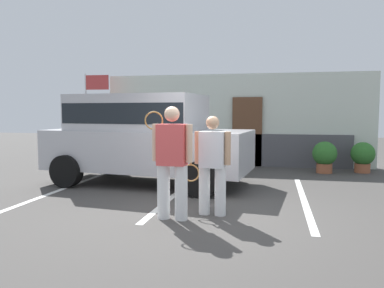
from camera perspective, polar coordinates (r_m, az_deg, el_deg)
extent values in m
plane|color=#423F3D|center=(6.27, 0.85, -10.61)|extent=(40.00, 40.00, 0.00)
cube|color=silver|center=(8.81, -18.50, -6.29)|extent=(0.12, 4.40, 0.01)
cube|color=silver|center=(7.85, -2.40, -7.40)|extent=(0.12, 4.40, 0.01)
cube|color=silver|center=(7.63, 16.35, -7.96)|extent=(0.12, 4.40, 0.01)
cube|color=silver|center=(11.98, 6.49, 3.61)|extent=(8.21, 0.30, 2.81)
cube|color=#4C4C51|center=(11.83, 6.35, -0.84)|extent=(6.90, 0.10, 0.99)
cube|color=brown|center=(11.74, 8.23, 1.82)|extent=(0.90, 0.06, 2.10)
cube|color=#B7B7BC|center=(8.83, -6.51, -0.81)|extent=(4.78, 2.40, 0.90)
cube|color=#B7B7BC|center=(8.89, -8.03, 4.70)|extent=(3.08, 2.07, 0.80)
cube|color=black|center=(8.89, -8.03, 4.58)|extent=(3.02, 2.09, 0.44)
cylinder|color=black|center=(9.26, 4.78, -3.26)|extent=(0.74, 0.34, 0.72)
cylinder|color=black|center=(7.46, 1.28, -5.26)|extent=(0.74, 0.34, 0.72)
cylinder|color=black|center=(10.44, -12.01, -2.43)|extent=(0.74, 0.34, 0.72)
cylinder|color=black|center=(8.87, -18.26, -3.86)|extent=(0.74, 0.34, 0.72)
cylinder|color=white|center=(5.93, -1.63, -7.29)|extent=(0.20, 0.20, 0.85)
cylinder|color=white|center=(6.02, -4.27, -7.11)|extent=(0.20, 0.20, 0.85)
cube|color=#E04C4C|center=(5.86, -2.99, -0.10)|extent=(0.45, 0.30, 0.63)
sphere|color=beige|center=(5.84, -3.01, 4.49)|extent=(0.23, 0.23, 0.23)
cylinder|color=beige|center=(5.77, -0.45, 0.10)|extent=(0.11, 0.11, 0.58)
cylinder|color=beige|center=(5.95, -5.46, 0.22)|extent=(0.11, 0.11, 0.58)
torus|color=olive|center=(6.00, -5.72, 3.50)|extent=(0.29, 0.09, 0.29)
cylinder|color=olive|center=(6.01, -5.70, 1.26)|extent=(0.03, 0.03, 0.20)
cylinder|color=white|center=(6.19, 4.24, -7.11)|extent=(0.18, 0.18, 0.78)
cylinder|color=white|center=(6.26, 1.87, -6.98)|extent=(0.18, 0.18, 0.78)
cube|color=silver|center=(6.12, 3.08, -0.83)|extent=(0.42, 0.28, 0.58)
sphere|color=tan|center=(6.09, 3.10, 3.19)|extent=(0.21, 0.21, 0.21)
cylinder|color=tan|center=(6.06, 5.35, -0.66)|extent=(0.10, 0.10, 0.53)
cylinder|color=tan|center=(6.18, 0.85, -0.53)|extent=(0.10, 0.10, 0.53)
torus|color=olive|center=(6.32, -0.16, -4.34)|extent=(0.37, 0.06, 0.37)
cylinder|color=olive|center=(6.29, -0.16, -2.23)|extent=(0.03, 0.03, 0.20)
cylinder|color=#9E5638|center=(11.01, 19.15, -3.43)|extent=(0.42, 0.42, 0.26)
sphere|color=#2D6B28|center=(10.96, 19.21, -1.34)|extent=(0.65, 0.65, 0.65)
cylinder|color=#9E5638|center=(11.45, 24.10, -3.29)|extent=(0.41, 0.41, 0.25)
sphere|color=#2D6B28|center=(11.40, 24.17, -1.33)|extent=(0.64, 0.64, 0.64)
cylinder|color=silver|center=(12.58, -15.51, 3.61)|extent=(0.05, 0.05, 2.85)
cube|color=#B23838|center=(12.43, -13.98, 8.93)|extent=(0.75, 0.04, 0.45)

